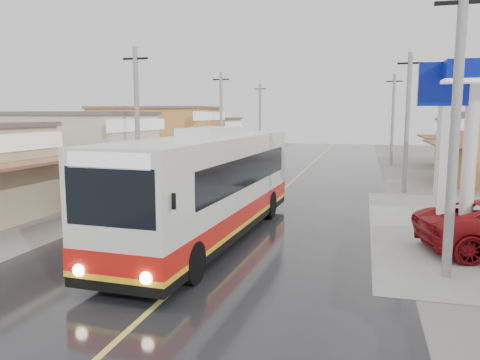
{
  "coord_description": "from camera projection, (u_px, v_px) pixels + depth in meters",
  "views": [
    {
      "loc": [
        4.67,
        -13.65,
        4.52
      ],
      "look_at": [
        -0.51,
        5.77,
        1.7
      ],
      "focal_mm": 35.0,
      "sensor_mm": 36.0,
      "label": 1
    }
  ],
  "objects": [
    {
      "name": "second_bus",
      "position": [
        231.0,
        156.0,
        35.1
      ],
      "size": [
        2.54,
        8.14,
        2.67
      ],
      "rotation": [
        0.0,
        0.0,
        -0.05
      ],
      "color": "silver",
      "rests_on": "road"
    },
    {
      "name": "cyclist",
      "position": [
        173.0,
        190.0,
        24.13
      ],
      "size": [
        0.95,
        1.98,
        2.05
      ],
      "rotation": [
        0.0,
        0.0,
        0.16
      ],
      "color": "black",
      "rests_on": "ground"
    },
    {
      "name": "coach_bus",
      "position": [
        211.0,
        186.0,
        16.92
      ],
      "size": [
        3.47,
        13.09,
        4.05
      ],
      "rotation": [
        0.0,
        0.0,
        -0.05
      ],
      "color": "silver",
      "rests_on": "road"
    },
    {
      "name": "tyre_stack",
      "position": [
        96.0,
        211.0,
        21.08
      ],
      "size": [
        0.8,
        0.8,
        0.41
      ],
      "color": "black",
      "rests_on": "ground"
    },
    {
      "name": "tricycle_far",
      "position": [
        130.0,
        173.0,
        28.73
      ],
      "size": [
        1.55,
        2.25,
        1.66
      ],
      "rotation": [
        0.0,
        0.0,
        -0.06
      ],
      "color": "#26262D",
      "rests_on": "ground"
    },
    {
      "name": "shopfronts_left",
      "position": [
        122.0,
        175.0,
        35.42
      ],
      "size": [
        11.0,
        44.0,
        5.2
      ],
      "primitive_type": null,
      "color": "#C4B286",
      "rests_on": "ground"
    },
    {
      "name": "tricycle_near",
      "position": [
        97.0,
        187.0,
        22.42
      ],
      "size": [
        2.23,
        2.78,
        1.85
      ],
      "rotation": [
        0.0,
        0.0,
        -0.33
      ],
      "color": "#26262D",
      "rests_on": "ground"
    },
    {
      "name": "road",
      "position": [
        286.0,
        187.0,
        29.23
      ],
      "size": [
        12.0,
        90.0,
        0.02
      ],
      "primitive_type": "cube",
      "color": "black",
      "rests_on": "ground"
    },
    {
      "name": "utility_poles_left",
      "position": [
        187.0,
        181.0,
        31.97
      ],
      "size": [
        1.6,
        50.0,
        8.0
      ],
      "primitive_type": null,
      "color": "gray",
      "rests_on": "ground"
    },
    {
      "name": "centre_line",
      "position": [
        286.0,
        187.0,
        29.23
      ],
      "size": [
        0.15,
        90.0,
        0.01
      ],
      "primitive_type": "cube",
      "color": "#D8CC4C",
      "rests_on": "road"
    },
    {
      "name": "ground",
      "position": [
        209.0,
        258.0,
        14.88
      ],
      "size": [
        120.0,
        120.0,
        0.0
      ],
      "primitive_type": "plane",
      "color": "slate",
      "rests_on": "ground"
    },
    {
      "name": "utility_poles_right",
      "position": [
        404.0,
        192.0,
        27.45
      ],
      "size": [
        1.6,
        36.0,
        8.0
      ],
      "primitive_type": null,
      "color": "gray",
      "rests_on": "ground"
    }
  ]
}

